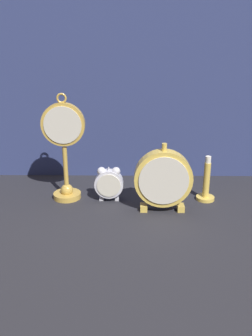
{
  "coord_description": "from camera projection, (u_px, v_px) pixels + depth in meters",
  "views": [
    {
      "loc": [
        0.01,
        -0.94,
        0.49
      ],
      "look_at": [
        0.0,
        0.08,
        0.12
      ],
      "focal_mm": 40.0,
      "sensor_mm": 36.0,
      "label": 1
    }
  ],
  "objects": [
    {
      "name": "brass_candlestick",
      "position": [
        206.0,
        186.0,
        1.14
      ],
      "size": [
        0.06,
        0.06,
        0.14
      ],
      "color": "gold",
      "rests_on": "ground_plane"
    },
    {
      "name": "fabric_backdrop_drape",
      "position": [
        127.0,
        61.0,
        1.22
      ],
      "size": [
        1.32,
        0.01,
        0.79
      ],
      "primitive_type": "cube",
      "color": "navy",
      "rests_on": "ground_plane"
    },
    {
      "name": "mantel_clock_silver",
      "position": [
        163.0,
        179.0,
        1.05
      ],
      "size": [
        0.16,
        0.04,
        0.2
      ],
      "color": "gold",
      "rests_on": "ground_plane"
    },
    {
      "name": "alarm_clock_twin_bell",
      "position": [
        109.0,
        182.0,
        1.13
      ],
      "size": [
        0.09,
        0.03,
        0.11
      ],
      "color": "silver",
      "rests_on": "ground_plane"
    },
    {
      "name": "ground_plane",
      "position": [
        126.0,
        217.0,
        1.05
      ],
      "size": [
        4.0,
        4.0,
        0.0
      ],
      "primitive_type": "plane",
      "color": "#232328"
    },
    {
      "name": "pocket_watch_on_stand",
      "position": [
        64.0,
        149.0,
        1.11
      ],
      "size": [
        0.13,
        0.09,
        0.33
      ],
      "color": "gold",
      "rests_on": "ground_plane"
    }
  ]
}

